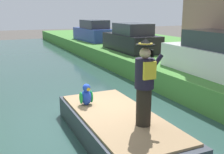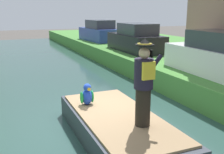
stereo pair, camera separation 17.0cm
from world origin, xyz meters
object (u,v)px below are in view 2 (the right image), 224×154
(person_pirate, at_px, (144,83))
(parked_car_white, at_px, (217,56))
(parked_car_blue, at_px, (99,32))
(parrot_plush, at_px, (87,96))
(parked_car_dark, at_px, (136,39))
(boat, at_px, (118,127))

(person_pirate, relative_size, parked_car_white, 0.46)
(parked_car_white, height_order, parked_car_blue, same)
(parked_car_blue, bearing_deg, parrot_plush, -111.88)
(parrot_plush, relative_size, parked_car_dark, 0.14)
(boat, bearing_deg, person_pirate, -71.34)
(parrot_plush, xyz_separation_m, parked_car_dark, (4.98, 6.72, 0.61))
(parked_car_dark, bearing_deg, boat, -120.54)
(person_pirate, xyz_separation_m, parked_car_white, (4.29, 2.39, -0.07))
(boat, xyz_separation_m, person_pirate, (0.25, -0.73, 1.23))
(parked_car_white, xyz_separation_m, parked_car_dark, (0.00, 6.03, 0.00))
(person_pirate, relative_size, parked_car_dark, 0.46)
(person_pirate, distance_m, parked_car_blue, 14.76)
(parked_car_white, xyz_separation_m, parked_car_blue, (0.00, 11.72, 0.00))
(parrot_plush, relative_size, parked_car_blue, 0.14)
(boat, height_order, person_pirate, person_pirate)
(boat, relative_size, parked_car_white, 1.04)
(person_pirate, xyz_separation_m, parked_car_blue, (4.29, 14.12, -0.07))
(person_pirate, xyz_separation_m, parrot_plush, (-0.69, 1.71, -0.68))
(parked_car_dark, bearing_deg, parked_car_blue, 90.00)
(person_pirate, bearing_deg, parked_car_blue, 72.41)
(parrot_plush, height_order, parked_car_white, parked_car_white)
(person_pirate, bearing_deg, parked_car_white, 28.45)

